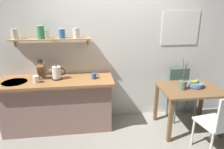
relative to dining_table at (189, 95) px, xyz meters
The scene contains 13 objects.
ground_plane 1.31m from the dining_table, behind, with size 14.00×14.00×0.00m, color gray.
back_wall 1.35m from the dining_table, 146.30° to the left, with size 6.80×0.11×2.70m.
kitchen_counter 2.18m from the dining_table, behind, with size 1.83×0.63×0.88m.
wall_shelf 2.46m from the dining_table, 167.99° to the left, with size 1.26×0.20×0.34m.
dining_table is the anchor object (origin of this frame).
dining_chair_near 0.69m from the dining_table, 82.18° to the right, with size 0.48×0.49×0.93m.
dining_chair_far 0.41m from the dining_table, 83.56° to the left, with size 0.44×0.39×0.92m.
fruit_bowl 0.20m from the dining_table, 18.65° to the left, with size 0.25×0.25×0.12m.
twig_vase 0.25m from the dining_table, 167.73° to the right, with size 0.12×0.12×0.51m.
electric_kettle 2.18m from the dining_table, behind, with size 0.25×0.16×0.24m.
knife_block 2.43m from the dining_table, behind, with size 0.10×0.20×0.34m.
coffee_mug_by_sink 2.45m from the dining_table, behind, with size 0.14×0.09×0.11m.
coffee_mug_spare 1.59m from the dining_table, behind, with size 0.12×0.08×0.09m.
Camera 1 is at (-0.50, -2.80, 1.99)m, focal length 32.19 mm.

